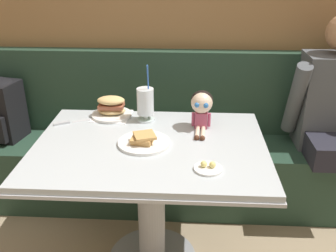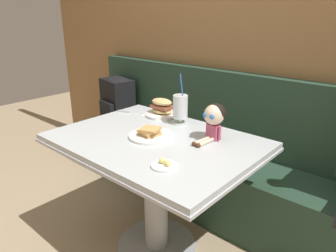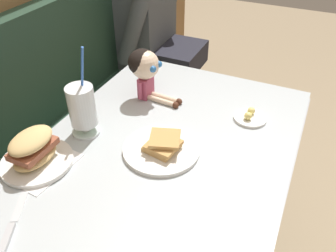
# 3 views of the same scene
# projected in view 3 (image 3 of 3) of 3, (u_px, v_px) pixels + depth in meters

# --- Properties ---
(booth_bench) EXTENTS (2.60, 0.48, 1.00)m
(booth_bench) POSITION_uv_depth(u_px,v_px,m) (42.00, 177.00, 1.59)
(booth_bench) COLOR #233D2D
(booth_bench) RESTS_ON ground
(diner_table) EXTENTS (1.11, 0.81, 0.74)m
(diner_table) POSITION_uv_depth(u_px,v_px,m) (165.00, 187.00, 1.25)
(diner_table) COLOR #B2BCC1
(diner_table) RESTS_ON ground
(toast_plate) EXTENTS (0.25, 0.25, 0.06)m
(toast_plate) POSITION_uv_depth(u_px,v_px,m) (162.00, 148.00, 1.10)
(toast_plate) COLOR white
(toast_plate) RESTS_ON diner_table
(milkshake_glass) EXTENTS (0.10, 0.10, 0.31)m
(milkshake_glass) POSITION_uv_depth(u_px,v_px,m) (82.00, 108.00, 1.13)
(milkshake_glass) COLOR silver
(milkshake_glass) RESTS_ON diner_table
(sandwich_plate) EXTENTS (0.22, 0.22, 0.12)m
(sandwich_plate) POSITION_uv_depth(u_px,v_px,m) (34.00, 152.00, 1.04)
(sandwich_plate) COLOR white
(sandwich_plate) RESTS_ON diner_table
(butter_saucer) EXTENTS (0.12, 0.12, 0.04)m
(butter_saucer) POSITION_uv_depth(u_px,v_px,m) (250.00, 117.00, 1.25)
(butter_saucer) COLOR white
(butter_saucer) RESTS_ON diner_table
(butter_knife) EXTENTS (0.22, 0.13, 0.01)m
(butter_knife) POSITION_uv_depth(u_px,v_px,m) (11.00, 227.00, 0.87)
(butter_knife) COLOR silver
(butter_knife) RESTS_ON diner_table
(seated_doll) EXTENTS (0.12, 0.22, 0.20)m
(seated_doll) POSITION_uv_depth(u_px,v_px,m) (145.00, 67.00, 1.30)
(seated_doll) COLOR #B74C6B
(seated_doll) RESTS_ON diner_table
(diner_patron) EXTENTS (0.55, 0.48, 0.81)m
(diner_patron) POSITION_uv_depth(u_px,v_px,m) (152.00, 17.00, 2.09)
(diner_patron) COLOR #4C5156
(diner_patron) RESTS_ON booth_bench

